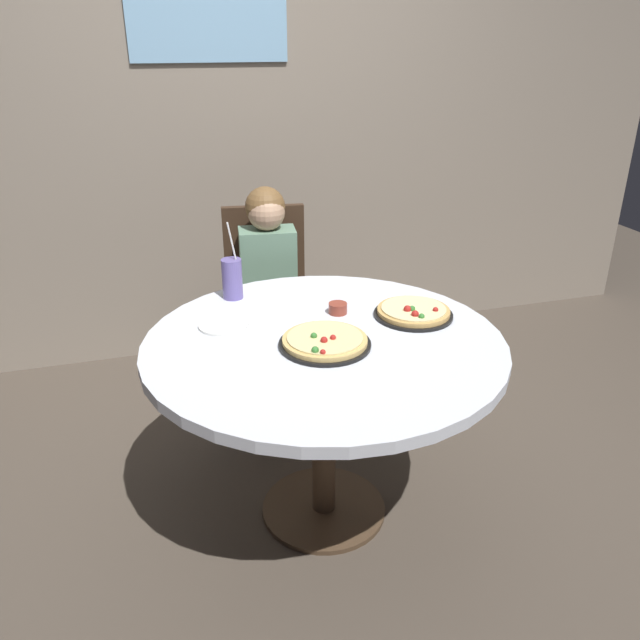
# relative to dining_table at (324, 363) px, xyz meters

# --- Properties ---
(ground_plane) EXTENTS (8.00, 8.00, 0.00)m
(ground_plane) POSITION_rel_dining_table_xyz_m (0.00, 0.00, -0.66)
(ground_plane) COLOR #4C4238
(wall_with_window) EXTENTS (5.20, 0.14, 2.90)m
(wall_with_window) POSITION_rel_dining_table_xyz_m (-0.00, 1.63, 0.80)
(wall_with_window) COLOR gray
(wall_with_window) RESTS_ON ground_plane
(dining_table) EXTENTS (1.25, 1.25, 0.75)m
(dining_table) POSITION_rel_dining_table_xyz_m (0.00, 0.00, 0.00)
(dining_table) COLOR silver
(dining_table) RESTS_ON ground_plane
(chair_wooden) EXTENTS (0.45, 0.45, 0.95)m
(chair_wooden) POSITION_rel_dining_table_xyz_m (0.01, 1.00, -0.13)
(chair_wooden) COLOR #382619
(chair_wooden) RESTS_ON ground_plane
(diner_child) EXTENTS (0.30, 0.43, 1.08)m
(diner_child) POSITION_rel_dining_table_xyz_m (-0.01, 0.82, -0.17)
(diner_child) COLOR #3F4766
(diner_child) RESTS_ON ground_plane
(pizza_veggie) EXTENTS (0.31, 0.31, 0.05)m
(pizza_veggie) POSITION_rel_dining_table_xyz_m (-0.01, -0.05, 0.11)
(pizza_veggie) COLOR black
(pizza_veggie) RESTS_ON dining_table
(pizza_cheese) EXTENTS (0.29, 0.29, 0.05)m
(pizza_cheese) POSITION_rel_dining_table_xyz_m (0.37, 0.09, 0.11)
(pizza_cheese) COLOR black
(pizza_cheese) RESTS_ON dining_table
(soda_cup) EXTENTS (0.08, 0.08, 0.31)m
(soda_cup) POSITION_rel_dining_table_xyz_m (-0.24, 0.46, 0.18)
(soda_cup) COLOR #6659A5
(soda_cup) RESTS_ON dining_table
(sauce_bowl) EXTENTS (0.07, 0.07, 0.04)m
(sauce_bowl) POSITION_rel_dining_table_xyz_m (0.11, 0.20, 0.11)
(sauce_bowl) COLOR brown
(sauce_bowl) RESTS_ON dining_table
(plate_small) EXTENTS (0.18, 0.18, 0.01)m
(plate_small) POSITION_rel_dining_table_xyz_m (-0.32, 0.20, 0.10)
(plate_small) COLOR white
(plate_small) RESTS_ON dining_table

